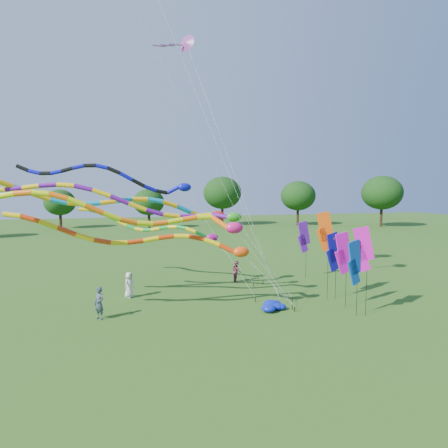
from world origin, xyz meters
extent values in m
plane|color=#275717|center=(0.00, 0.00, 0.00)|extent=(160.00, 160.00, 0.00)
cylinder|color=#382314|center=(35.59, 39.34, 1.20)|extent=(0.50, 0.50, 2.40)
ellipsoid|color=#153A0F|center=(35.59, 39.34, 4.34)|extent=(5.07, 5.07, 4.31)
cylinder|color=#382314|center=(25.96, 50.66, 1.22)|extent=(0.50, 0.50, 2.44)
ellipsoid|color=#153A0F|center=(25.96, 50.66, 4.41)|extent=(5.15, 5.15, 4.38)
cylinder|color=#382314|center=(10.86, 50.51, 1.15)|extent=(0.50, 0.50, 2.29)
ellipsoid|color=#153A0F|center=(10.86, 50.51, 4.14)|extent=(4.84, 4.84, 4.11)
cylinder|color=#382314|center=(-2.71, 54.25, 1.21)|extent=(0.50, 0.50, 2.43)
ellipsoid|color=#153A0F|center=(-2.71, 54.25, 4.38)|extent=(5.13, 5.13, 4.36)
cylinder|color=#382314|center=(-16.05, 49.81, 1.18)|extent=(0.50, 0.50, 2.35)
ellipsoid|color=#153A0F|center=(-16.05, 49.81, 4.25)|extent=(4.97, 4.97, 4.22)
cylinder|color=black|center=(2.84, 3.03, 0.15)|extent=(0.05, 0.05, 0.30)
cylinder|color=silver|center=(1.35, 3.21, 1.84)|extent=(0.02, 0.02, 4.33)
ellipsoid|color=#EE460C|center=(-0.14, 3.38, 3.41)|extent=(0.92, 0.59, 0.59)
cylinder|color=red|center=(-0.89, 3.57, 3.60)|extent=(0.27, 0.27, 0.94)
cylinder|color=yellow|center=(-1.69, 3.85, 3.95)|extent=(0.27, 0.27, 0.90)
cylinder|color=red|center=(-2.50, 4.09, 4.19)|extent=(0.27, 0.27, 0.86)
cylinder|color=yellow|center=(-3.32, 4.28, 4.28)|extent=(0.27, 0.27, 0.84)
cylinder|color=red|center=(-4.14, 4.40, 4.25)|extent=(0.27, 0.27, 0.84)
cylinder|color=yellow|center=(-4.98, 4.46, 4.14)|extent=(0.27, 0.27, 0.85)
cylinder|color=red|center=(-5.82, 4.45, 4.04)|extent=(0.27, 0.27, 0.85)
cylinder|color=yellow|center=(-6.66, 4.39, 4.02)|extent=(0.27, 0.27, 0.85)
cylinder|color=red|center=(-7.51, 4.31, 4.14)|extent=(0.27, 0.27, 0.88)
cylinder|color=yellow|center=(-8.36, 4.21, 4.39)|extent=(0.27, 0.27, 0.91)
cylinder|color=red|center=(-9.21, 4.14, 4.74)|extent=(0.27, 0.27, 0.93)
cylinder|color=yellow|center=(-10.05, 4.10, 5.11)|extent=(0.27, 0.27, 0.91)
cylinder|color=red|center=(-10.89, 4.13, 5.41)|extent=(0.27, 0.27, 0.87)
cylinder|color=yellow|center=(-11.71, 4.22, 5.60)|extent=(0.27, 0.27, 0.84)
cylinder|color=black|center=(2.79, 2.63, 0.15)|extent=(0.05, 0.05, 0.30)
cylinder|color=silver|center=(1.05, 2.73, 2.55)|extent=(0.02, 0.02, 5.73)
ellipsoid|color=#DA186D|center=(-0.69, 2.84, 4.83)|extent=(0.96, 0.62, 0.62)
cylinder|color=#FC650D|center=(-1.41, 3.15, 5.11)|extent=(0.28, 0.28, 1.10)
cylinder|color=#D5E20B|center=(-2.18, 3.47, 5.38)|extent=(0.28, 0.28, 0.79)
cylinder|color=#FC650D|center=(-2.97, 3.51, 5.32)|extent=(0.28, 0.28, 0.80)
cylinder|color=#D5E20B|center=(-3.76, 3.48, 5.20)|extent=(0.28, 0.28, 0.80)
cylinder|color=#FC650D|center=(-4.55, 3.40, 5.11)|extent=(0.28, 0.28, 0.80)
cylinder|color=#D5E20B|center=(-5.35, 3.27, 5.12)|extent=(0.28, 0.28, 0.81)
cylinder|color=#FC650D|center=(-6.15, 3.13, 5.27)|extent=(0.28, 0.28, 0.84)
cylinder|color=#D5E20B|center=(-6.94, 2.99, 5.54)|extent=(0.28, 0.28, 0.87)
cylinder|color=#FC650D|center=(-7.74, 2.89, 5.90)|extent=(0.28, 0.28, 0.88)
cylinder|color=#D5E20B|center=(-8.53, 2.83, 6.26)|extent=(0.28, 0.28, 0.86)
cylinder|color=#FC650D|center=(-9.32, 2.83, 6.54)|extent=(0.28, 0.28, 0.82)
cylinder|color=#D5E20B|center=(-10.10, 2.91, 6.69)|extent=(0.28, 0.28, 0.79)
cylinder|color=#FC650D|center=(-10.88, 3.05, 6.69)|extent=(0.28, 0.28, 0.80)
cylinder|color=#D5E20B|center=(-11.66, 3.24, 6.59)|extent=(0.28, 0.28, 0.82)
cylinder|color=black|center=(3.48, 4.41, 0.15)|extent=(0.05, 0.05, 0.30)
cylinder|color=silver|center=(1.67, 4.65, 2.76)|extent=(0.02, 0.02, 6.15)
ellipsoid|color=#2C961B|center=(-0.13, 4.88, 5.24)|extent=(0.90, 0.58, 0.58)
cylinder|color=#640D99|center=(-0.91, 5.22, 5.31)|extent=(0.26, 0.26, 1.06)
cylinder|color=yellow|center=(-1.82, 5.50, 5.34)|extent=(0.26, 0.26, 0.95)
cylinder|color=#640D99|center=(-2.78, 5.47, 5.30)|extent=(0.26, 0.26, 0.96)
cylinder|color=yellow|center=(-3.73, 5.41, 5.37)|extent=(0.26, 0.26, 0.97)
cylinder|color=#640D99|center=(-4.69, 5.34, 5.57)|extent=(0.26, 0.26, 1.00)
cylinder|color=yellow|center=(-5.65, 5.29, 5.90)|extent=(0.26, 0.26, 1.03)
cylinder|color=#640D99|center=(-6.60, 5.28, 6.30)|extent=(0.26, 0.26, 1.03)
cylinder|color=yellow|center=(-7.54, 5.33, 6.67)|extent=(0.26, 0.26, 1.00)
cylinder|color=#640D99|center=(-8.48, 5.45, 6.95)|extent=(0.26, 0.26, 0.97)
cylinder|color=yellow|center=(-9.40, 5.63, 7.10)|extent=(0.26, 0.26, 0.95)
cylinder|color=#640D99|center=(-10.32, 5.87, 7.10)|extent=(0.26, 0.26, 0.95)
cylinder|color=yellow|center=(-11.23, 6.16, 7.01)|extent=(0.26, 0.26, 0.97)
cylinder|color=#640D99|center=(-12.14, 6.47, 6.90)|extent=(0.26, 0.26, 0.97)
cylinder|color=black|center=(1.27, 4.95, 0.15)|extent=(0.05, 0.05, 0.30)
cylinder|color=silver|center=(-0.84, 5.20, 3.64)|extent=(0.02, 0.02, 7.95)
ellipsoid|color=#0B10A7|center=(-2.95, 5.46, 6.99)|extent=(0.77, 0.50, 0.50)
cylinder|color=#0B0BB9|center=(-3.61, 5.57, 6.83)|extent=(0.22, 0.22, 0.72)
cylinder|color=black|center=(-4.25, 5.57, 6.73)|extent=(0.22, 0.22, 0.68)
cylinder|color=#0B0BB9|center=(-4.91, 5.46, 6.92)|extent=(0.22, 0.22, 0.71)
cylinder|color=black|center=(-5.57, 5.39, 7.23)|extent=(0.22, 0.22, 0.74)
cylinder|color=#0B0BB9|center=(-6.22, 5.36, 7.58)|extent=(0.22, 0.22, 0.74)
cylinder|color=black|center=(-6.86, 5.39, 7.90)|extent=(0.22, 0.22, 0.70)
cylinder|color=#0B0BB9|center=(-7.49, 5.50, 8.11)|extent=(0.22, 0.22, 0.66)
cylinder|color=black|center=(-8.12, 5.67, 8.17)|extent=(0.22, 0.22, 0.65)
cylinder|color=#0B0BB9|center=(-8.74, 5.89, 8.11)|extent=(0.22, 0.22, 0.67)
cylinder|color=black|center=(-9.35, 6.15, 7.97)|extent=(0.22, 0.22, 0.69)
cylinder|color=#0B0BB9|center=(-9.96, 6.42, 7.83)|extent=(0.22, 0.22, 0.68)
cylinder|color=black|center=(-10.58, 6.68, 7.77)|extent=(0.22, 0.22, 0.66)
cylinder|color=#0B0BB9|center=(-11.20, 6.90, 7.84)|extent=(0.22, 0.22, 0.67)
cylinder|color=black|center=(-11.82, 7.07, 8.04)|extent=(0.22, 0.22, 0.70)
cylinder|color=black|center=(3.22, 8.84, 0.15)|extent=(0.05, 0.05, 0.30)
cylinder|color=silver|center=(1.46, 8.52, 2.69)|extent=(0.02, 0.02, 6.00)
ellipsoid|color=red|center=(-0.30, 8.20, 5.09)|extent=(1.02, 0.66, 0.66)
cylinder|color=#0B91C5|center=(-1.05, 7.86, 5.06)|extent=(0.30, 0.30, 0.98)
cylinder|color=#F8AC0D|center=(-1.89, 7.45, 5.23)|extent=(0.30, 0.30, 0.99)
cylinder|color=#0B91C5|center=(-2.76, 7.22, 5.63)|extent=(0.30, 0.30, 0.98)
cylinder|color=#F8AC0D|center=(-3.64, 7.05, 5.97)|extent=(0.30, 0.30, 0.94)
cylinder|color=#0B91C5|center=(-4.53, 6.95, 6.20)|extent=(0.30, 0.30, 0.91)
cylinder|color=#F8AC0D|center=(-5.44, 6.91, 6.28)|extent=(0.30, 0.30, 0.91)
cylinder|color=#0B91C5|center=(-6.35, 6.92, 6.23)|extent=(0.30, 0.30, 0.92)
cylinder|color=#F8AC0D|center=(-7.26, 6.95, 6.13)|extent=(0.30, 0.30, 0.93)
cylinder|color=#0B91C5|center=(-8.18, 6.97, 6.04)|extent=(0.30, 0.30, 0.92)
cylinder|color=#F8AC0D|center=(-9.09, 6.98, 6.05)|extent=(0.30, 0.30, 0.91)
cylinder|color=#0B91C5|center=(-10.00, 6.93, 6.19)|extent=(0.30, 0.30, 0.93)
cylinder|color=#F8AC0D|center=(-10.89, 6.83, 6.47)|extent=(0.30, 0.30, 0.96)
cylinder|color=#0B91C5|center=(-11.77, 6.66, 6.83)|extent=(0.30, 0.30, 0.98)
cylinder|color=#F8AC0D|center=(-12.64, 6.42, 7.20)|extent=(0.30, 0.30, 0.97)
cylinder|color=black|center=(2.37, 8.48, 0.15)|extent=(0.05, 0.05, 0.30)
cylinder|color=silver|center=(1.00, 9.10, 1.86)|extent=(0.02, 0.02, 4.35)
ellipsoid|color=#980D75|center=(-0.36, 9.72, 3.43)|extent=(0.90, 0.58, 0.58)
cylinder|color=#149A2D|center=(-1.12, 9.76, 3.66)|extent=(0.26, 0.26, 1.00)
cylinder|color=yellow|center=(-1.87, 9.84, 4.00)|extent=(0.26, 0.26, 0.75)
cylinder|color=#149A2D|center=(-2.47, 10.22, 4.16)|extent=(0.26, 0.26, 0.73)
cylinder|color=yellow|center=(-3.06, 10.64, 4.19)|extent=(0.26, 0.26, 0.73)
cylinder|color=#149A2D|center=(-3.63, 11.10, 4.10)|extent=(0.26, 0.26, 0.75)
cylinder|color=yellow|center=(-4.20, 11.57, 3.96)|extent=(0.26, 0.26, 0.75)
cylinder|color=#149A2D|center=(-4.77, 12.03, 3.87)|extent=(0.26, 0.26, 0.73)
cylinder|color=yellow|center=(-5.36, 12.46, 3.88)|extent=(0.26, 0.26, 0.73)
cylinder|color=#149A2D|center=(-5.97, 12.83, 4.03)|extent=(0.26, 0.26, 0.75)
cylinder|color=yellow|center=(-6.61, 13.15, 4.31)|extent=(0.26, 0.26, 0.78)
cylinder|color=#149A2D|center=(-7.27, 13.40, 4.65)|extent=(0.26, 0.26, 0.80)
cylinder|color=yellow|center=(-7.97, 13.60, 4.99)|extent=(0.26, 0.26, 0.79)
cylinder|color=#149A2D|center=(-8.68, 13.75, 5.24)|extent=(0.26, 0.26, 0.76)
cylinder|color=yellow|center=(-9.40, 13.87, 5.36)|extent=(0.26, 0.26, 0.74)
cylinder|color=black|center=(2.50, 4.00, 0.15)|extent=(0.04, 0.04, 0.30)
cylinder|color=silver|center=(-1.26, 5.44, 10.06)|extent=(0.01, 0.01, 21.11)
cylinder|color=black|center=(2.50, 4.00, 0.15)|extent=(0.04, 0.04, 0.30)
cylinder|color=silver|center=(-3.42, 2.61, 11.06)|extent=(0.01, 0.01, 24.71)
cylinder|color=black|center=(2.50, 4.00, 0.15)|extent=(0.04, 0.04, 0.30)
cylinder|color=silver|center=(0.18, 6.72, 8.45)|extent=(0.01, 0.01, 17.80)
cone|color=purple|center=(-2.14, 9.45, 16.60)|extent=(1.58, 1.58, 1.30)
cube|color=purple|center=(-2.84, 9.45, 16.45)|extent=(0.90, 0.12, 0.04)
cube|color=purple|center=(-3.39, 9.45, 16.33)|extent=(0.90, 0.12, 0.04)
cube|color=purple|center=(-3.94, 9.45, 16.21)|extent=(0.90, 0.12, 0.04)
cylinder|color=black|center=(5.83, 4.36, 2.59)|extent=(0.02, 0.02, 5.17)
cube|color=#FF590D|center=(5.61, 4.41, 4.57)|extent=(1.15, 0.33, 1.93)
cube|color=#FF590D|center=(5.54, 4.43, 3.77)|extent=(1.00, 0.30, 1.51)
cylinder|color=black|center=(6.38, 4.35, 1.94)|extent=(0.02, 0.02, 3.89)
cube|color=#130CAC|center=(6.17, 4.30, 3.29)|extent=(1.15, 0.32, 1.93)
cube|color=#130CAC|center=(6.09, 4.29, 2.49)|extent=(1.00, 0.28, 1.51)
cylinder|color=black|center=(6.04, 2.67, 2.05)|extent=(0.02, 0.02, 4.11)
cube|color=#F90DCF|center=(5.82, 2.66, 3.51)|extent=(1.16, 0.12, 1.93)
cube|color=#F90DCF|center=(5.74, 2.66, 2.71)|extent=(1.01, 0.12, 1.51)
cylinder|color=black|center=(5.75, 1.15, 1.93)|extent=(0.02, 0.02, 3.86)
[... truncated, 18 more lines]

